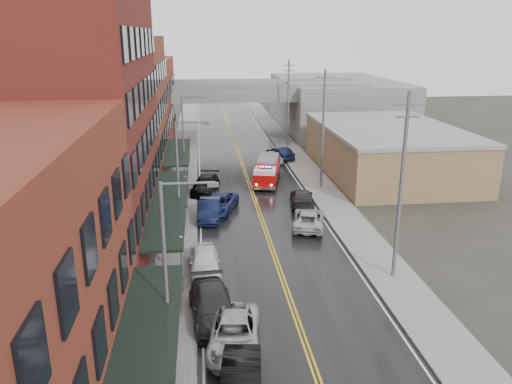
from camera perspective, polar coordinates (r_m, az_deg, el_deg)
road at (r=46.00m, az=0.12°, el=-1.64°), size 11.00×160.00×0.02m
sidewalk_left at (r=45.76m, az=-9.01°, el=-1.88°), size 3.00×160.00×0.15m
sidewalk_right at (r=47.33m, az=8.93°, el=-1.22°), size 3.00×160.00×0.15m
curb_left at (r=45.71m, az=-6.94°, el=-1.82°), size 0.30×160.00×0.15m
curb_right at (r=46.92m, az=6.99°, el=-1.30°), size 0.30×160.00×0.15m
brick_building_b at (r=37.60m, az=-19.31°, el=7.19°), size 9.00×20.00×18.00m
brick_building_c at (r=54.83m, az=-15.31°, el=8.94°), size 9.00×15.00×15.00m
brick_building_far at (r=72.22m, az=-13.22°, el=9.83°), size 9.00×20.00×12.00m
tan_building at (r=58.52m, az=14.76°, el=4.50°), size 14.00×22.00×5.00m
right_far_block at (r=86.99m, az=9.05°, el=9.98°), size 18.00×30.00×8.00m
awning_0 at (r=21.16m, az=-12.69°, el=-17.93°), size 2.60×16.00×3.09m
awning_1 at (r=38.22m, az=-9.89°, el=-1.24°), size 2.60×18.00×3.09m
awning_2 at (r=55.07m, az=-8.94°, el=4.59°), size 2.60×13.00×3.09m
globe_lamp_1 at (r=31.88m, az=-8.51°, el=-6.36°), size 0.44×0.44×3.12m
globe_lamp_2 at (r=45.04m, az=-8.00°, el=0.84°), size 0.44×0.44×3.12m
street_lamp_0 at (r=23.43m, az=-9.77°, el=-7.83°), size 2.64×0.22×9.00m
street_lamp_1 at (r=38.49m, az=-8.58°, el=2.38°), size 2.64×0.22×9.00m
street_lamp_2 at (r=54.10m, az=-8.07°, el=6.78°), size 2.64×0.22×9.00m
utility_pole_0 at (r=31.92m, az=16.26°, el=0.79°), size 1.80×0.24×12.00m
utility_pole_1 at (r=50.45m, az=7.68°, el=7.32°), size 1.80×0.24×12.00m
utility_pole_2 at (r=69.80m, az=3.70°, el=10.24°), size 1.80×0.24×12.00m
overpass at (r=75.87m, az=-2.70°, el=10.60°), size 40.00×10.00×7.50m
fire_truck at (r=52.86m, az=1.29°, el=2.49°), size 4.05×7.39×2.58m
parked_car_left_1 at (r=22.92m, az=-1.71°, el=-21.09°), size 2.24×5.09×1.62m
parked_car_left_2 at (r=26.09m, az=-2.52°, el=-15.87°), size 3.11×5.74×1.53m
parked_car_left_3 at (r=28.33m, az=-5.02°, el=-12.84°), size 2.86×5.90×1.65m
parked_car_left_4 at (r=33.37m, az=-5.93°, el=-7.91°), size 2.12×4.94×1.66m
parked_car_left_5 at (r=42.81m, az=-5.31°, el=-2.03°), size 2.21×5.22×1.68m
parked_car_left_6 at (r=44.36m, az=-4.33°, el=-1.36°), size 4.26×6.22×1.58m
parked_car_left_7 at (r=50.04m, az=-5.81°, el=0.84°), size 3.37×6.01×1.65m
parked_car_right_0 at (r=41.09m, az=6.02°, el=-3.06°), size 3.69×5.74×1.47m
parked_car_right_1 at (r=46.21m, az=5.27°, el=-0.67°), size 2.80×5.38×1.49m
parked_car_right_2 at (r=61.67m, az=1.72°, el=4.07°), size 2.72×4.77×1.53m
parked_car_right_3 at (r=63.41m, az=2.77°, el=4.46°), size 3.16×5.09×1.58m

